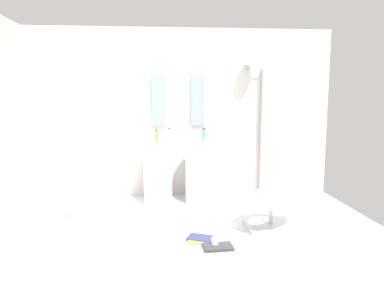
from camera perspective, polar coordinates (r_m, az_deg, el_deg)
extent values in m
cube|color=silver|center=(3.82, -1.77, -15.68)|extent=(4.80, 3.60, 0.04)
cube|color=silver|center=(5.17, -2.47, 5.35)|extent=(4.80, 0.10, 2.60)
cube|color=white|center=(4.90, -5.86, -6.32)|extent=(0.40, 0.40, 0.65)
cylinder|color=white|center=(4.82, -5.92, -1.02)|extent=(0.48, 0.48, 0.27)
cylinder|color=#B7BABF|center=(4.93, -5.90, 1.32)|extent=(0.02, 0.02, 0.10)
cube|color=white|center=(4.92, 1.25, -6.24)|extent=(0.40, 0.40, 0.65)
cylinder|color=white|center=(4.83, 1.26, -0.96)|extent=(0.48, 0.48, 0.27)
cylinder|color=#B7BABF|center=(4.94, 1.13, 1.37)|extent=(0.02, 0.02, 0.10)
cube|color=#8C9EA8|center=(5.10, -5.89, 7.56)|extent=(0.22, 0.03, 0.77)
cube|color=#8C9EA8|center=(5.11, 0.96, 7.60)|extent=(0.22, 0.03, 0.77)
cube|color=#B7BABF|center=(5.28, 12.65, 2.24)|extent=(0.14, 0.08, 2.05)
cylinder|color=#B7BABF|center=(5.23, 11.41, 13.25)|extent=(0.30, 0.02, 0.02)
cylinder|color=#B7BABF|center=(5.17, 9.85, 13.36)|extent=(0.24, 0.24, 0.02)
cube|color=#B7BABF|center=(4.05, 13.48, -13.75)|extent=(0.56, 0.50, 0.06)
cylinder|color=#B7BABF|center=(3.99, 13.55, -11.47)|extent=(0.05, 0.05, 0.34)
torus|color=white|center=(3.93, 13.63, -8.71)|extent=(1.08, 1.08, 0.49)
cylinder|color=#B7BABF|center=(4.36, -22.44, -6.49)|extent=(0.03, 0.03, 0.95)
cylinder|color=#B7BABF|center=(4.22, -20.40, -0.94)|extent=(0.36, 0.02, 0.02)
cube|color=white|center=(4.27, -20.26, -4.26)|extent=(0.04, 0.22, 0.50)
cube|color=beige|center=(3.58, 3.57, -16.84)|extent=(1.13, 0.66, 0.01)
cube|color=navy|center=(3.64, 1.45, -16.12)|extent=(0.32, 0.27, 0.03)
cube|color=#38383D|center=(3.45, 4.53, -17.45)|extent=(0.31, 0.20, 0.03)
cube|color=gold|center=(3.57, 1.68, -16.67)|extent=(0.31, 0.20, 0.02)
cylinder|color=white|center=(3.47, 3.99, -16.76)|extent=(0.07, 0.07, 0.09)
cylinder|color=silver|center=(4.75, -3.97, 1.58)|extent=(0.05, 0.05, 0.18)
cylinder|color=black|center=(4.74, -3.98, 2.75)|extent=(0.03, 0.03, 0.02)
cylinder|color=#59996B|center=(4.90, 2.09, 1.68)|extent=(0.06, 0.06, 0.16)
cylinder|color=black|center=(4.89, 2.10, 2.74)|extent=(0.03, 0.03, 0.02)
cylinder|color=#C68C38|center=(4.64, -6.20, 1.34)|extent=(0.04, 0.04, 0.16)
cylinder|color=black|center=(4.63, -6.21, 2.46)|extent=(0.02, 0.02, 0.02)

